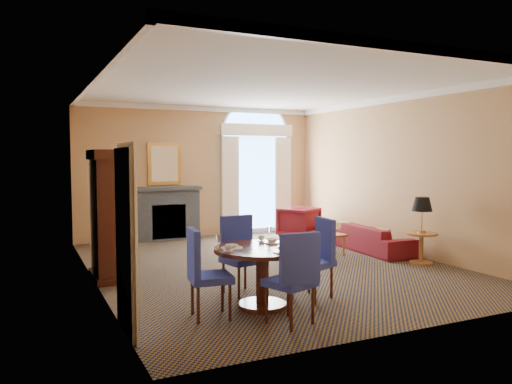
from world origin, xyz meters
name	(u,v)px	position (x,y,z in m)	size (l,w,h in m)	color
ground	(268,265)	(0.00, 0.00, 0.00)	(7.50, 7.50, 0.00)	black
room_envelope	(251,128)	(-0.03, 0.67, 2.51)	(6.04, 7.52, 3.45)	tan
armoire	(111,217)	(-2.72, 0.21, 1.00)	(0.59, 1.05, 2.07)	#37160C
dining_table	(262,264)	(-1.20, -2.25, 0.58)	(1.26, 1.26, 0.99)	#37160C
dining_chair_north	(239,249)	(-1.17, -1.43, 0.63)	(0.58, 0.58, 1.11)	#263297
dining_chair_south	(295,273)	(-1.19, -3.06, 0.63)	(0.63, 0.63, 1.11)	#263297
dining_chair_east	(318,253)	(-0.29, -2.15, 0.63)	(0.64, 0.64, 1.11)	#263297
dining_chair_west	(203,268)	(-2.06, -2.36, 0.63)	(0.57, 0.55, 1.11)	#263297
sofa	(375,239)	(2.55, 0.17, 0.28)	(1.89, 0.74, 0.55)	maroon
armchair	(298,223)	(2.03, 2.40, 0.38)	(0.81, 0.83, 0.76)	maroon
coffee_table	(324,236)	(1.38, 0.27, 0.41)	(0.89, 0.56, 0.79)	#9F652F
side_table	(422,222)	(2.60, -1.09, 0.78)	(0.58, 0.58, 1.20)	#9F652F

